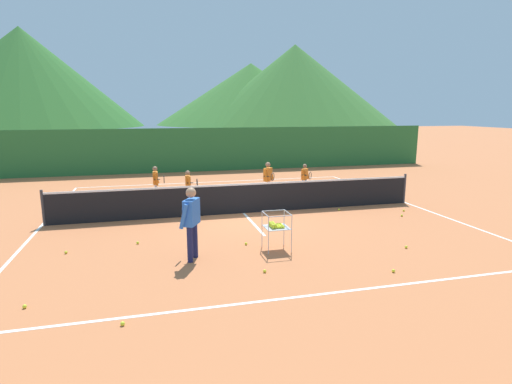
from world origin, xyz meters
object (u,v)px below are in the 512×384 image
object	(u,v)px
tennis_ball_2	(123,324)
tennis_ball_8	(66,252)
tennis_ball_1	(339,210)
tennis_ball_6	(246,244)
student_2	(268,177)
instructor	(191,217)
tennis_ball_4	(404,210)
tennis_ball_3	(138,243)
tennis_ball_7	(406,247)
student_1	(189,184)
student_3	(305,176)
tennis_ball_5	(25,306)
student_0	(156,180)
tennis_ball_9	(402,215)
tennis_ball_0	(265,271)
ball_cart	(276,226)
tennis_ball_10	(393,271)
tennis_net	(244,198)

from	to	relation	value
tennis_ball_2	tennis_ball_8	bearing A→B (deg)	111.49
tennis_ball_1	tennis_ball_6	xyz separation A→B (m)	(-3.78, -2.65, 0.00)
student_2	tennis_ball_1	xyz separation A→B (m)	(1.75, -2.41, -0.79)
instructor	tennis_ball_4	distance (m)	7.71
tennis_ball_3	tennis_ball_7	size ratio (longest dim) A/B	1.00
student_1	tennis_ball_4	xyz separation A→B (m)	(6.72, -2.88, -0.68)
student_1	student_3	distance (m)	4.63
student_2	tennis_ball_5	xyz separation A→B (m)	(-6.38, -7.33, -0.79)
tennis_ball_4	student_0	bearing A→B (deg)	155.02
tennis_ball_5	tennis_ball_9	world-z (taller)	same
tennis_ball_7	tennis_ball_2	bearing A→B (deg)	-162.14
tennis_ball_0	tennis_ball_5	size ratio (longest dim) A/B	1.00
tennis_ball_2	tennis_ball_8	world-z (taller)	same
student_0	ball_cart	xyz separation A→B (m)	(2.64, -6.16, -0.18)
student_0	tennis_ball_9	bearing A→B (deg)	-29.73
tennis_ball_10	student_1	bearing A→B (deg)	115.23
tennis_ball_6	tennis_ball_7	size ratio (longest dim) A/B	1.00
tennis_ball_0	student_1	bearing A→B (deg)	97.67
tennis_ball_5	tennis_ball_7	bearing A→B (deg)	7.52
student_2	tennis_ball_10	distance (m)	7.57
tennis_ball_5	tennis_ball_8	size ratio (longest dim) A/B	1.00
student_1	student_2	bearing A→B (deg)	3.13
tennis_net	tennis_ball_4	bearing A→B (deg)	-12.06
tennis_net	tennis_ball_6	world-z (taller)	tennis_net
instructor	tennis_ball_4	bearing A→B (deg)	20.52
tennis_ball_5	tennis_ball_6	bearing A→B (deg)	27.60
tennis_ball_7	tennis_ball_10	xyz separation A→B (m)	(-1.14, -1.24, 0.00)
tennis_ball_7	tennis_ball_9	distance (m)	3.14
tennis_ball_4	tennis_ball_7	bearing A→B (deg)	-123.16
tennis_ball_5	tennis_ball_6	world-z (taller)	same
student_3	tennis_ball_5	size ratio (longest dim) A/B	17.56
tennis_ball_0	tennis_ball_2	xyz separation A→B (m)	(-2.70, -1.47, 0.00)
tennis_ball_8	ball_cart	bearing A→B (deg)	-11.08
student_0	tennis_ball_10	distance (m)	9.34
instructor	tennis_ball_6	distance (m)	1.80
instructor	tennis_ball_10	world-z (taller)	instructor
tennis_ball_10	tennis_ball_2	bearing A→B (deg)	-171.10
tennis_net	student_2	bearing A→B (deg)	54.65
tennis_ball_7	instructor	bearing A→B (deg)	173.84
student_3	tennis_ball_1	xyz separation A→B (m)	(0.12, -2.85, -0.69)
student_1	tennis_ball_2	bearing A→B (deg)	-102.39
tennis_net	student_3	size ratio (longest dim) A/B	9.90
ball_cart	tennis_ball_2	xyz separation A→B (m)	(-3.33, -2.77, -0.56)
student_1	tennis_ball_9	xyz separation A→B (m)	(6.27, -3.45, -0.68)
ball_cart	tennis_ball_2	world-z (taller)	ball_cart
student_0	tennis_ball_2	size ratio (longest dim) A/B	18.75
student_3	tennis_ball_3	xyz separation A→B (m)	(-6.26, -4.76, -0.69)
tennis_net	student_0	bearing A→B (deg)	136.48
student_2	tennis_ball_7	xyz separation A→B (m)	(1.65, -6.27, -0.79)
tennis_ball_9	ball_cart	bearing A→B (deg)	-157.57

